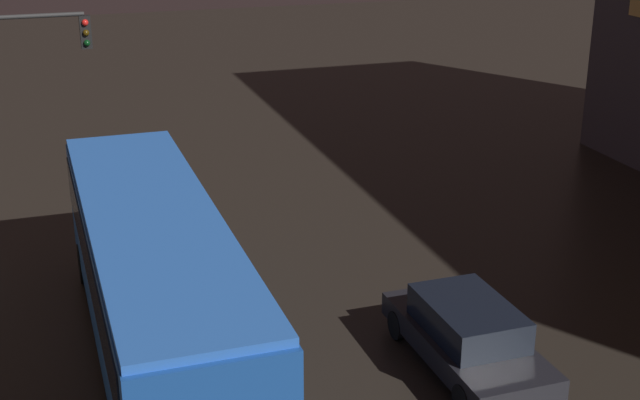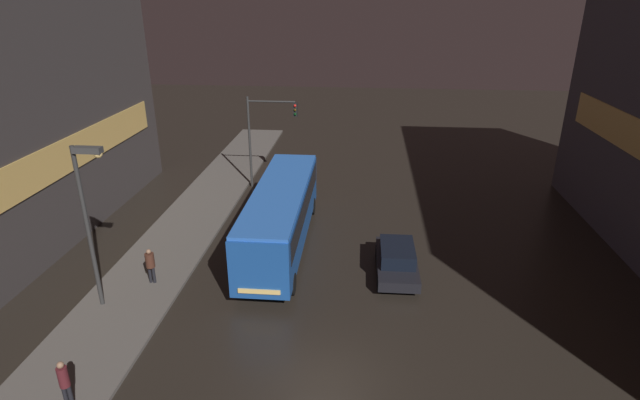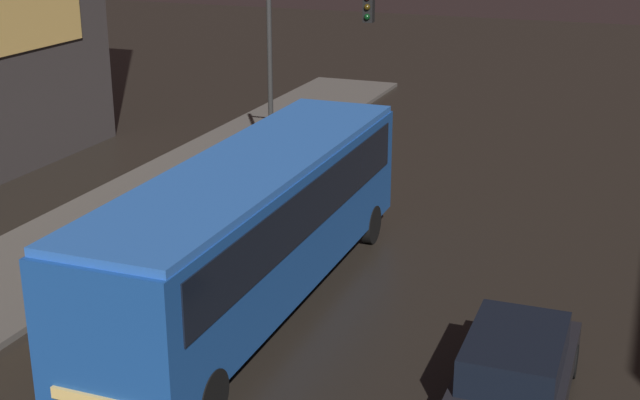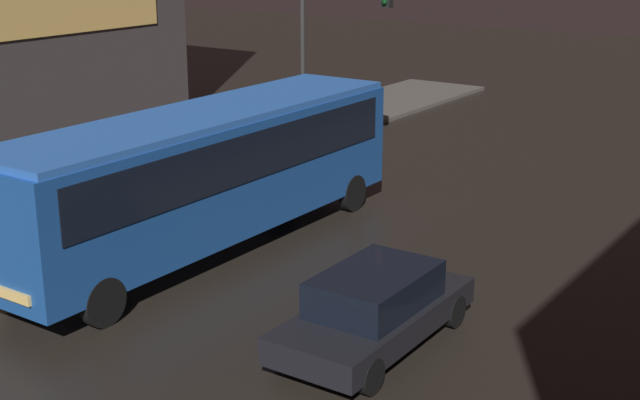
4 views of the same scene
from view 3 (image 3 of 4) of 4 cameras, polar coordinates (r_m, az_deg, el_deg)
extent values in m
cube|color=#56514C|center=(22.75, -17.71, -3.99)|extent=(4.00, 48.00, 0.15)
cube|color=#194793|center=(19.14, -4.19, -1.65)|extent=(2.65, 11.76, 2.66)
cube|color=black|center=(18.94, -4.23, -0.01)|extent=(2.71, 10.82, 1.10)
cube|color=blue|center=(18.69, -4.29, 2.40)|extent=(2.60, 11.53, 0.16)
cylinder|color=black|center=(15.65, -7.08, -12.38)|extent=(0.25, 1.00, 1.00)
cylinder|color=black|center=(16.79, -14.44, -10.56)|extent=(0.25, 1.00, 1.00)
cylinder|color=black|center=(23.12, 3.28, -1.57)|extent=(0.25, 1.00, 1.00)
cylinder|color=black|center=(23.91, -2.18, -0.85)|extent=(0.25, 1.00, 1.00)
cube|color=black|center=(16.20, 12.24, -11.33)|extent=(1.93, 4.56, 0.50)
cube|color=black|center=(15.92, 12.39, -9.51)|extent=(1.63, 2.52, 0.67)
cylinder|color=black|center=(17.62, 15.81, -9.87)|extent=(0.21, 0.64, 0.64)
cylinder|color=black|center=(17.78, 10.22, -9.13)|extent=(0.21, 0.64, 0.64)
cylinder|color=#2D2D2D|center=(27.92, -3.21, 7.72)|extent=(0.16, 0.16, 6.32)
cube|color=black|center=(26.41, 3.14, 12.26)|extent=(0.30, 0.24, 0.90)
sphere|color=#3B2B07|center=(26.27, 3.04, 12.23)|extent=(0.18, 0.18, 0.18)
sphere|color=black|center=(26.31, 3.03, 11.62)|extent=(0.18, 0.18, 0.18)
camera|label=1|loc=(9.83, -74.52, 11.85)|focal=50.00mm
camera|label=2|loc=(9.07, -137.76, 11.95)|focal=28.00mm
camera|label=4|loc=(6.14, 96.86, -14.21)|focal=50.00mm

